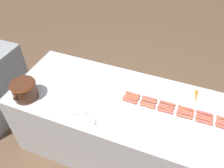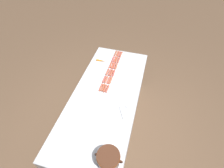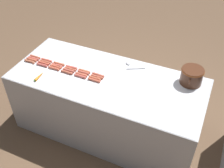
# 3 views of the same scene
# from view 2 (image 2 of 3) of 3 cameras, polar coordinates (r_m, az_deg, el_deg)

# --- Properties ---
(ground_plane) EXTENTS (20.00, 20.00, 0.00)m
(ground_plane) POSITION_cam_2_polar(r_m,az_deg,el_deg) (3.03, -1.89, -13.55)
(ground_plane) COLOR brown
(griddle_counter) EXTENTS (0.93, 2.17, 0.82)m
(griddle_counter) POSITION_cam_2_polar(r_m,az_deg,el_deg) (2.67, -2.11, -9.30)
(griddle_counter) COLOR #ADAFB5
(griddle_counter) RESTS_ON ground_plane
(hot_dog_0) EXTENTS (0.04, 0.15, 0.03)m
(hot_dog_0) POSITION_cam_2_polar(r_m,az_deg,el_deg) (2.99, 3.18, 10.39)
(hot_dog_0) COLOR #B1573E
(hot_dog_0) RESTS_ON griddle_counter
(hot_dog_1) EXTENTS (0.03, 0.15, 0.03)m
(hot_dog_1) POSITION_cam_2_polar(r_m,az_deg,el_deg) (2.87, 2.42, 8.43)
(hot_dog_1) COLOR #BE5345
(hot_dog_1) RESTS_ON griddle_counter
(hot_dog_2) EXTENTS (0.03, 0.15, 0.03)m
(hot_dog_2) POSITION_cam_2_polar(r_m,az_deg,el_deg) (2.74, 1.52, 6.22)
(hot_dog_2) COLOR #B75C41
(hot_dog_2) RESTS_ON griddle_counter
(hot_dog_3) EXTENTS (0.03, 0.15, 0.03)m
(hot_dog_3) POSITION_cam_2_polar(r_m,az_deg,el_deg) (2.62, 0.53, 3.84)
(hot_dog_3) COLOR #BF5144
(hot_dog_3) RESTS_ON griddle_counter
(hot_dog_4) EXTENTS (0.03, 0.15, 0.03)m
(hot_dog_4) POSITION_cam_2_polar(r_m,az_deg,el_deg) (2.50, -0.40, 1.26)
(hot_dog_4) COLOR #B45D41
(hot_dog_4) RESTS_ON griddle_counter
(hot_dog_5) EXTENTS (0.03, 0.15, 0.03)m
(hot_dog_5) POSITION_cam_2_polar(r_m,az_deg,el_deg) (2.39, -1.62, -1.65)
(hot_dog_5) COLOR #B55541
(hot_dog_5) RESTS_ON griddle_counter
(hot_dog_6) EXTENTS (0.04, 0.15, 0.03)m
(hot_dog_6) POSITION_cam_2_polar(r_m,az_deg,el_deg) (3.00, 2.51, 10.48)
(hot_dog_6) COLOR #B95346
(hot_dog_6) RESTS_ON griddle_counter
(hot_dog_7) EXTENTS (0.03, 0.15, 0.03)m
(hot_dog_7) POSITION_cam_2_polar(r_m,az_deg,el_deg) (2.87, 1.66, 8.51)
(hot_dog_7) COLOR #B05941
(hot_dog_7) RESTS_ON griddle_counter
(hot_dog_8) EXTENTS (0.03, 0.15, 0.03)m
(hot_dog_8) POSITION_cam_2_polar(r_m,az_deg,el_deg) (2.75, 0.79, 6.43)
(hot_dog_8) COLOR #B85647
(hot_dog_8) RESTS_ON griddle_counter
(hot_dog_9) EXTENTS (0.03, 0.15, 0.03)m
(hot_dog_9) POSITION_cam_2_polar(r_m,az_deg,el_deg) (2.62, -0.19, 3.92)
(hot_dog_9) COLOR #B4573E
(hot_dog_9) RESTS_ON griddle_counter
(hot_dog_10) EXTENTS (0.03, 0.15, 0.03)m
(hot_dog_10) POSITION_cam_2_polar(r_m,az_deg,el_deg) (2.50, -1.17, 1.34)
(hot_dog_10) COLOR #BB5846
(hot_dog_10) RESTS_ON griddle_counter
(hot_dog_11) EXTENTS (0.03, 0.15, 0.03)m
(hot_dog_11) POSITION_cam_2_polar(r_m,az_deg,el_deg) (2.39, -2.45, -1.54)
(hot_dog_11) COLOR #B3563F
(hot_dog_11) RESTS_ON griddle_counter
(hot_dog_12) EXTENTS (0.03, 0.15, 0.03)m
(hot_dog_12) POSITION_cam_2_polar(r_m,az_deg,el_deg) (3.01, 1.97, 10.63)
(hot_dog_12) COLOR #B95C42
(hot_dog_12) RESTS_ON griddle_counter
(hot_dog_13) EXTENTS (0.03, 0.15, 0.03)m
(hot_dog_13) POSITION_cam_2_polar(r_m,az_deg,el_deg) (2.88, 1.09, 8.65)
(hot_dog_13) COLOR #BE543E
(hot_dog_13) RESTS_ON griddle_counter
(hot_dog_14) EXTENTS (0.04, 0.15, 0.03)m
(hot_dog_14) POSITION_cam_2_polar(r_m,az_deg,el_deg) (2.75, 0.19, 6.50)
(hot_dog_14) COLOR #BD583F
(hot_dog_14) RESTS_ON griddle_counter
(hot_dog_15) EXTENTS (0.03, 0.15, 0.03)m
(hot_dog_15) POSITION_cam_2_polar(r_m,az_deg,el_deg) (2.63, -0.82, 4.13)
(hot_dog_15) COLOR #B05647
(hot_dog_15) RESTS_ON griddle_counter
(hot_dog_16) EXTENTS (0.03, 0.15, 0.03)m
(hot_dog_16) POSITION_cam_2_polar(r_m,az_deg,el_deg) (2.52, -2.02, 1.58)
(hot_dog_16) COLOR #BA5D44
(hot_dog_16) RESTS_ON griddle_counter
(hot_dog_17) EXTENTS (0.04, 0.15, 0.03)m
(hot_dog_17) POSITION_cam_2_polar(r_m,az_deg,el_deg) (2.41, -3.11, -1.20)
(hot_dog_17) COLOR #B55A3D
(hot_dog_17) RESTS_ON griddle_counter
(hot_dog_18) EXTENTS (0.04, 0.15, 0.03)m
(hot_dog_18) POSITION_cam_2_polar(r_m,az_deg,el_deg) (3.02, 1.24, 10.77)
(hot_dog_18) COLOR #B05E42
(hot_dog_18) RESTS_ON griddle_counter
(hot_dog_19) EXTENTS (0.03, 0.15, 0.03)m
(hot_dog_19) POSITION_cam_2_polar(r_m,az_deg,el_deg) (2.88, 0.33, 8.74)
(hot_dog_19) COLOR #B65047
(hot_dog_19) RESTS_ON griddle_counter
(hot_dog_20) EXTENTS (0.03, 0.15, 0.03)m
(hot_dog_20) POSITION_cam_2_polar(r_m,az_deg,el_deg) (2.76, -0.55, 6.67)
(hot_dog_20) COLOR #BA563E
(hot_dog_20) RESTS_ON griddle_counter
(hot_dog_21) EXTENTS (0.03, 0.15, 0.03)m
(hot_dog_21) POSITION_cam_2_polar(r_m,az_deg,el_deg) (2.64, -1.64, 4.27)
(hot_dog_21) COLOR #B0563F
(hot_dog_21) RESTS_ON griddle_counter
(hot_dog_22) EXTENTS (0.03, 0.15, 0.03)m
(hot_dog_22) POSITION_cam_2_polar(r_m,az_deg,el_deg) (2.52, -2.77, 1.67)
(hot_dog_22) COLOR #B95347
(hot_dog_22) RESTS_ON griddle_counter
(hot_dog_23) EXTENTS (0.03, 0.15, 0.03)m
(hot_dog_23) POSITION_cam_2_polar(r_m,az_deg,el_deg) (2.41, -3.94, -1.16)
(hot_dog_23) COLOR #BA563E
(hot_dog_23) RESTS_ON griddle_counter
(bean_pot) EXTENTS (0.30, 0.24, 0.18)m
(bean_pot) POSITION_cam_2_polar(r_m,az_deg,el_deg) (1.81, -1.28, -24.63)
(bean_pot) COLOR #472616
(bean_pot) RESTS_ON griddle_counter
(serving_spoon) EXTENTS (0.16, 0.26, 0.02)m
(serving_spoon) POSITION_cam_2_polar(r_m,az_deg,el_deg) (2.20, 4.72, -8.48)
(serving_spoon) COLOR #B7B7BC
(serving_spoon) RESTS_ON griddle_counter
(carrot) EXTENTS (0.18, 0.03, 0.03)m
(carrot) POSITION_cam_2_polar(r_m,az_deg,el_deg) (2.85, -3.86, 8.20)
(carrot) COLOR orange
(carrot) RESTS_ON griddle_counter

